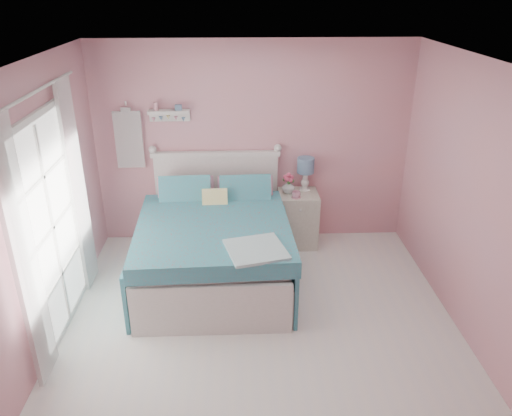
{
  "coord_description": "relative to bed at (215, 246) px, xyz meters",
  "views": [
    {
      "loc": [
        -0.2,
        -3.88,
        3.2
      ],
      "look_at": [
        -0.0,
        1.2,
        0.88
      ],
      "focal_mm": 35.0,
      "sensor_mm": 36.0,
      "label": 1
    }
  ],
  "objects": [
    {
      "name": "curtain_near",
      "position": [
        -1.44,
        -1.53,
        0.77
      ],
      "size": [
        0.04,
        0.4,
        2.32
      ],
      "primitive_type": "cube",
      "color": "white",
      "rests_on": "floor"
    },
    {
      "name": "french_door",
      "position": [
        -1.49,
        -0.79,
        0.66
      ],
      "size": [
        0.04,
        1.32,
        2.16
      ],
      "color": "silver",
      "rests_on": "floor"
    },
    {
      "name": "nightstand",
      "position": [
        1.05,
        0.8,
        -0.05
      ],
      "size": [
        0.5,
        0.49,
        0.72
      ],
      "color": "beige",
      "rests_on": "floor"
    },
    {
      "name": "wall_shelf",
      "position": [
        -0.55,
        1.0,
        1.32
      ],
      "size": [
        0.5,
        0.15,
        0.25
      ],
      "color": "silver",
      "rests_on": "room_shell"
    },
    {
      "name": "vase",
      "position": [
        0.92,
        0.82,
        0.4
      ],
      "size": [
        0.2,
        0.2,
        0.17
      ],
      "primitive_type": "imported",
      "rotation": [
        0.0,
        0.0,
        -0.23
      ],
      "color": "silver",
      "rests_on": "nightstand"
    },
    {
      "name": "curtain_far",
      "position": [
        -1.44,
        -0.04,
        0.77
      ],
      "size": [
        0.04,
        0.4,
        2.32
      ],
      "primitive_type": "cube",
      "color": "white",
      "rests_on": "floor"
    },
    {
      "name": "hanging_dress",
      "position": [
        -1.07,
        0.99,
        0.99
      ],
      "size": [
        0.34,
        0.03,
        0.72
      ],
      "primitive_type": "cube",
      "color": "white",
      "rests_on": "room_shell"
    },
    {
      "name": "roses",
      "position": [
        0.92,
        0.81,
        0.52
      ],
      "size": [
        0.14,
        0.11,
        0.12
      ],
      "color": "#E14C71",
      "rests_on": "vase"
    },
    {
      "name": "table_lamp",
      "position": [
        1.15,
        0.92,
        0.62
      ],
      "size": [
        0.22,
        0.22,
        0.43
      ],
      "color": "white",
      "rests_on": "nightstand"
    },
    {
      "name": "floor",
      "position": [
        0.48,
        -1.19,
        -0.41
      ],
      "size": [
        4.5,
        4.5,
        0.0
      ],
      "primitive_type": "plane",
      "color": "white",
      "rests_on": "ground"
    },
    {
      "name": "teacup",
      "position": [
        1.01,
        0.65,
        0.36
      ],
      "size": [
        0.11,
        0.11,
        0.08
      ],
      "primitive_type": "imported",
      "rotation": [
        0.0,
        0.0,
        -0.08
      ],
      "color": "pink",
      "rests_on": "nightstand"
    },
    {
      "name": "room_shell",
      "position": [
        0.48,
        -1.19,
        1.17
      ],
      "size": [
        4.5,
        4.5,
        4.5
      ],
      "color": "#D6888C",
      "rests_on": "floor"
    },
    {
      "name": "bed",
      "position": [
        0.0,
        0.0,
        0.0
      ],
      "size": [
        1.74,
        2.15,
        1.23
      ],
      "rotation": [
        0.0,
        0.0,
        0.04
      ],
      "color": "silver",
      "rests_on": "floor"
    }
  ]
}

